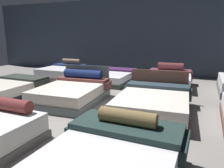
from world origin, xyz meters
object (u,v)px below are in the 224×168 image
object	(u,v)px
bed_2	(109,167)
bed_8	(63,72)
bed_9	(110,77)
bed_10	(169,80)
bed_4	(10,88)
bed_5	(73,92)
bed_6	(153,103)

from	to	relation	value
bed_2	bed_8	xyz separation A→B (m)	(-4.51, 5.58, -0.02)
bed_2	bed_9	bearing A→B (deg)	114.17
bed_10	bed_4	bearing A→B (deg)	-149.76
bed_2	bed_9	distance (m)	6.07
bed_2	bed_5	world-z (taller)	bed_5
bed_2	bed_4	xyz separation A→B (m)	(-4.52, 2.75, -0.07)
bed_5	bed_10	bearing A→B (deg)	48.00
bed_8	bed_4	bearing A→B (deg)	-89.02
bed_2	bed_4	world-z (taller)	bed_2
bed_5	bed_8	bearing A→B (deg)	125.56
bed_6	bed_4	bearing A→B (deg)	177.43
bed_2	bed_10	bearing A→B (deg)	92.39
bed_4	bed_6	world-z (taller)	bed_6
bed_9	bed_10	world-z (taller)	bed_10
bed_6	bed_5	bearing A→B (deg)	175.56
bed_9	bed_10	size ratio (longest dim) A/B	1.07
bed_6	bed_8	distance (m)	5.27
bed_4	bed_6	xyz separation A→B (m)	(4.48, 0.04, 0.04)
bed_6	bed_10	world-z (taller)	bed_6
bed_4	bed_8	bearing A→B (deg)	90.95
bed_6	bed_10	xyz separation A→B (m)	(-0.03, 2.84, 0.02)
bed_2	bed_4	size ratio (longest dim) A/B	1.02
bed_2	bed_10	size ratio (longest dim) A/B	1.06
bed_4	bed_5	distance (m)	2.22
bed_5	bed_9	world-z (taller)	bed_5
bed_4	bed_8	distance (m)	2.83
bed_10	bed_6	bearing A→B (deg)	-92.10
bed_2	bed_5	xyz separation A→B (m)	(-2.30, 2.84, -0.01)
bed_4	bed_9	xyz separation A→B (m)	(2.20, 2.86, -0.00)
bed_4	bed_6	bearing A→B (deg)	1.73
bed_5	bed_6	size ratio (longest dim) A/B	0.96
bed_2	bed_5	distance (m)	3.66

